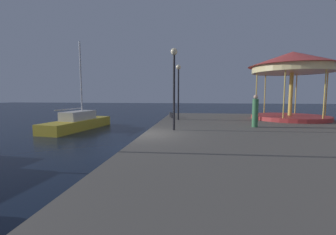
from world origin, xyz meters
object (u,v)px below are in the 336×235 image
object	(u,v)px
carousel	(292,70)
person_near_carousel	(255,112)
lamp_post_near_edge	(174,75)
sailboat_yellow	(78,122)
bollard_center	(172,116)
bollard_north	(171,115)
lamp_post_mid_promenade	(178,82)

from	to	relation	value
carousel	person_near_carousel	bearing A→B (deg)	-128.55
lamp_post_near_edge	person_near_carousel	bearing A→B (deg)	20.47
sailboat_yellow	carousel	world-z (taller)	sailboat_yellow
bollard_center	bollard_north	distance (m)	0.80
bollard_center	bollard_north	bearing A→B (deg)	105.41
carousel	bollard_north	bearing A→B (deg)	176.41
carousel	lamp_post_mid_promenade	distance (m)	8.71
sailboat_yellow	person_near_carousel	bearing A→B (deg)	-12.53
sailboat_yellow	bollard_center	distance (m)	7.44
carousel	lamp_post_near_edge	xyz separation A→B (m)	(-8.39, -6.44, -0.84)
bollard_center	person_near_carousel	size ratio (longest dim) A/B	0.21
lamp_post_near_edge	person_near_carousel	xyz separation A→B (m)	(4.63, 1.73, -2.06)
sailboat_yellow	carousel	xyz separation A→B (m)	(16.35, 1.91, 4.05)
lamp_post_near_edge	bollard_center	world-z (taller)	lamp_post_near_edge
lamp_post_mid_promenade	bollard_center	distance (m)	2.97
sailboat_yellow	lamp_post_mid_promenade	size ratio (longest dim) A/B	1.66
bollard_center	person_near_carousel	bearing A→B (deg)	-40.08
lamp_post_mid_promenade	bollard_north	xyz separation A→B (m)	(-0.81, 2.00, -2.63)
lamp_post_mid_promenade	bollard_north	size ratio (longest dim) A/B	10.30
sailboat_yellow	bollard_north	world-z (taller)	sailboat_yellow
carousel	lamp_post_near_edge	size ratio (longest dim) A/B	1.48
person_near_carousel	lamp_post_mid_promenade	bearing A→B (deg)	145.43
carousel	bollard_center	distance (m)	9.82
lamp_post_mid_promenade	person_near_carousel	bearing A→B (deg)	-34.57
carousel	person_near_carousel	world-z (taller)	carousel
sailboat_yellow	bollard_center	xyz separation A→B (m)	(7.22, 1.73, 0.45)
bollard_center	person_near_carousel	distance (m)	7.06
lamp_post_near_edge	carousel	bearing A→B (deg)	37.53
carousel	lamp_post_mid_promenade	bearing A→B (deg)	-170.58
bollard_north	carousel	bearing A→B (deg)	-3.59
carousel	lamp_post_mid_promenade	xyz separation A→B (m)	(-8.54, -1.42, -0.97)
carousel	lamp_post_mid_promenade	world-z (taller)	carousel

